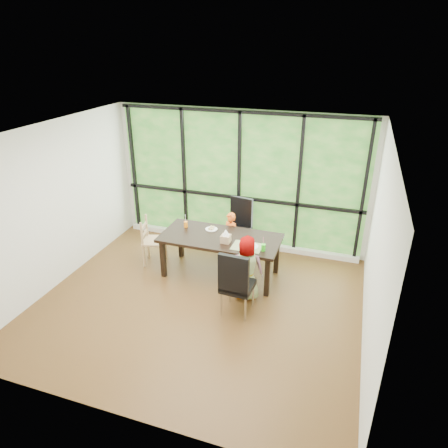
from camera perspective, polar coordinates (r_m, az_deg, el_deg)
The scene contains 22 objects.
ground at distance 6.57m, azimuth -3.60°, elevation -11.08°, with size 5.00×5.00×0.00m, color black.
back_wall at distance 7.86m, azimuth 2.26°, elevation 6.30°, with size 5.00×5.00×0.00m, color silver.
foliage_backdrop at distance 7.84m, azimuth 2.22°, elevation 6.25°, with size 4.80×0.02×2.65m, color #1C5119.
window_mullions at distance 7.80m, azimuth 2.14°, elevation 6.16°, with size 4.80×0.06×2.65m, color black, non-canonical shape.
window_sill at distance 8.28m, azimuth 1.92°, elevation -2.48°, with size 4.80×0.12×0.10m, color silver.
dining_table at distance 7.08m, azimuth -0.51°, elevation -4.53°, with size 2.06×0.96×0.75m, color black.
chair_window_leather at distance 7.77m, azimuth 1.83°, elevation -0.37°, with size 0.46×0.46×1.08m, color black.
chair_interior_leather at distance 6.08m, azimuth 1.96°, elevation -8.17°, with size 0.46×0.46×1.08m, color black.
chair_end_beech at distance 7.53m, azimuth -9.86°, elevation -2.37°, with size 0.42×0.40×0.90m, color #A38054.
child_toddler at distance 7.52m, azimuth 0.91°, elevation -1.81°, with size 0.35×0.23×0.95m, color orange.
child_older at distance 6.40m, azimuth 3.10°, elevation -6.27°, with size 0.53×0.35×1.09m, color slate.
placemat at distance 6.59m, azimuth 3.27°, elevation -3.22°, with size 0.49×0.36×0.01m, color tan.
plate_far at distance 7.17m, azimuth -1.80°, elevation -0.72°, with size 0.22×0.22×0.01m, color white.
plate_near at distance 6.59m, azimuth 3.76°, elevation -3.18°, with size 0.27×0.27×0.02m, color white.
orange_cup at distance 7.26m, azimuth -5.44°, elevation -0.06°, with size 0.07×0.07×0.11m, color orange.
green_cup at distance 6.47m, azimuth 5.59°, elevation -3.33°, with size 0.07×0.07×0.11m, color #34DD22.
tissue_box at distance 6.69m, azimuth 0.26°, elevation -2.10°, with size 0.15×0.15×0.13m, color tan.
crepe_rolls_far at distance 7.15m, azimuth -1.80°, elevation -0.55°, with size 0.10×0.12×0.04m, color tan, non-canonical shape.
crepe_rolls_near at distance 6.58m, azimuth 3.77°, elevation -2.98°, with size 0.05×0.12×0.04m, color tan, non-canonical shape.
straw_white at distance 7.22m, azimuth -5.47°, elevation 0.62°, with size 0.01×0.01×0.20m, color white.
straw_pink at distance 6.43m, azimuth 5.62°, elevation -2.57°, with size 0.01×0.01×0.20m, color pink.
tissue at distance 6.64m, azimuth 0.26°, elevation -1.18°, with size 0.12×0.12×0.11m, color white.
Camera 1 is at (2.06, -4.90, 3.86)m, focal length 32.22 mm.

